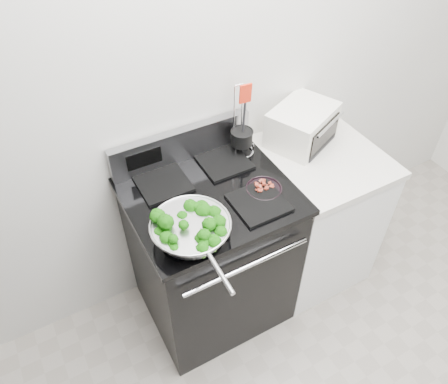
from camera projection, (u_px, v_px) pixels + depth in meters
back_wall at (230, 72)px, 2.13m from camera, size 4.00×0.02×2.70m
gas_range at (211, 253)px, 2.41m from camera, size 0.79×0.69×1.13m
counter at (311, 214)px, 2.67m from camera, size 0.62×0.68×0.92m
skillet at (191, 229)px, 1.86m from camera, size 0.35×0.56×0.08m
broccoli_pile at (191, 225)px, 1.84m from camera, size 0.28×0.28×0.10m
bacon_plate at (264, 187)px, 2.10m from camera, size 0.18×0.18×0.04m
utensil_holder at (242, 141)px, 2.27m from camera, size 0.13×0.13×0.41m
toaster_oven at (302, 125)px, 2.37m from camera, size 0.44×0.40×0.21m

